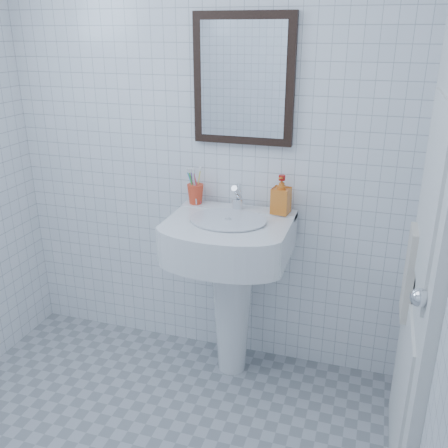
% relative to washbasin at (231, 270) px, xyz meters
% --- Properties ---
extents(wall_back, '(2.20, 0.02, 2.50)m').
position_rel_washbasin_xyz_m(wall_back, '(-0.21, 0.21, 0.63)').
color(wall_back, white).
rests_on(wall_back, ground).
extents(washbasin, '(0.60, 0.44, 0.92)m').
position_rel_washbasin_xyz_m(washbasin, '(0.00, 0.00, 0.00)').
color(washbasin, white).
rests_on(washbasin, ground).
extents(faucet, '(0.06, 0.13, 0.14)m').
position_rel_washbasin_xyz_m(faucet, '(0.00, 0.11, 0.35)').
color(faucet, silver).
rests_on(faucet, washbasin).
extents(toothbrush_cup, '(0.11, 0.11, 0.10)m').
position_rel_washbasin_xyz_m(toothbrush_cup, '(-0.24, 0.14, 0.35)').
color(toothbrush_cup, red).
rests_on(toothbrush_cup, washbasin).
extents(soap_dispenser, '(0.10, 0.10, 0.19)m').
position_rel_washbasin_xyz_m(soap_dispenser, '(0.22, 0.12, 0.39)').
color(soap_dispenser, '#E65C16').
rests_on(soap_dispenser, washbasin).
extents(wall_mirror, '(0.50, 0.04, 0.62)m').
position_rel_washbasin_xyz_m(wall_mirror, '(0.00, 0.19, 0.93)').
color(wall_mirror, black).
rests_on(wall_mirror, wall_back).
extents(bathroom_door, '(0.04, 0.80, 2.00)m').
position_rel_washbasin_xyz_m(bathroom_door, '(0.87, -0.44, 0.38)').
color(bathroom_door, silver).
rests_on(bathroom_door, ground).
extents(towel_ring, '(0.01, 0.18, 0.18)m').
position_rel_washbasin_xyz_m(towel_ring, '(0.85, -0.30, 0.43)').
color(towel_ring, silver).
rests_on(towel_ring, wall_right).
extents(hand_towel, '(0.03, 0.16, 0.38)m').
position_rel_washbasin_xyz_m(hand_towel, '(0.83, -0.30, 0.25)').
color(hand_towel, beige).
rests_on(hand_towel, towel_ring).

